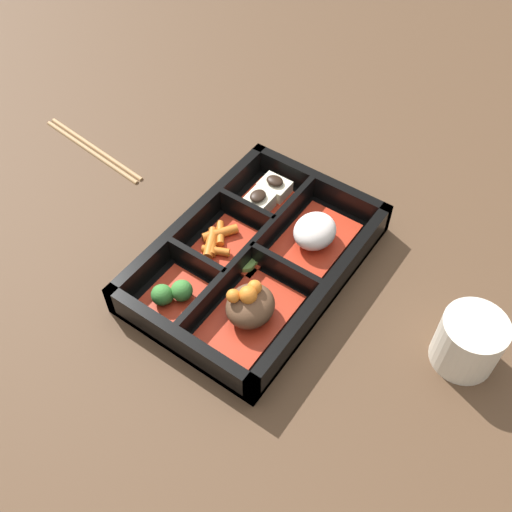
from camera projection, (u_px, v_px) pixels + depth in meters
name	position (u px, v px, depth m)	size (l,w,h in m)	color
ground_plane	(256.00, 268.00, 0.77)	(3.00, 3.00, 0.00)	#4C3523
bento_base	(256.00, 266.00, 0.77)	(0.32, 0.22, 0.01)	black
bento_rim	(254.00, 256.00, 0.75)	(0.32, 0.22, 0.05)	black
bowl_rice	(314.00, 234.00, 0.77)	(0.12, 0.08, 0.04)	#B22D19
bowl_stew	(250.00, 307.00, 0.69)	(0.12, 0.08, 0.06)	#B22D19
bowl_tofu	(266.00, 197.00, 0.82)	(0.08, 0.06, 0.04)	#B22D19
bowl_carrots	(220.00, 243.00, 0.78)	(0.09, 0.06, 0.02)	#B22D19
bowl_greens	(173.00, 294.00, 0.72)	(0.07, 0.06, 0.03)	#B22D19
bowl_pickles	(248.00, 261.00, 0.76)	(0.04, 0.04, 0.01)	#B22D19
tea_cup	(469.00, 341.00, 0.66)	(0.07, 0.07, 0.07)	beige
chopsticks	(93.00, 149.00, 0.91)	(0.04, 0.21, 0.01)	#A87F51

